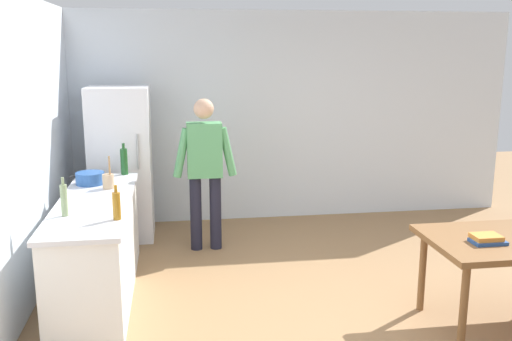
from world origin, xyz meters
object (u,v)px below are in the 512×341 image
at_px(bottle_oil_amber, 117,205).
at_px(bottle_vinegar_tall, 64,200).
at_px(refrigerator, 121,164).
at_px(person, 205,164).
at_px(utensil_jar, 108,181).
at_px(cooking_pot, 90,178).
at_px(book_stack, 487,239).
at_px(bottle_wine_green, 124,161).

bearing_deg(bottle_oil_amber, bottle_vinegar_tall, 159.22).
xyz_separation_m(refrigerator, person, (0.95, -0.55, 0.08)).
bearing_deg(utensil_jar, cooking_pot, 133.69).
height_order(refrigerator, book_stack, refrigerator).
height_order(utensil_jar, bottle_wine_green, bottle_wine_green).
bearing_deg(bottle_wine_green, book_stack, -37.14).
xyz_separation_m(cooking_pot, bottle_wine_green, (0.30, 0.40, 0.09)).
bearing_deg(cooking_pot, book_stack, -29.28).
relative_size(cooking_pot, book_stack, 1.55).
distance_m(bottle_vinegar_tall, book_stack, 3.36).
distance_m(refrigerator, person, 1.10).
bearing_deg(person, utensil_jar, -146.63).
xyz_separation_m(cooking_pot, utensil_jar, (0.20, -0.21, 0.02)).
relative_size(refrigerator, book_stack, 6.99).
bearing_deg(bottle_oil_amber, person, 64.67).
height_order(refrigerator, utensil_jar, refrigerator).
bearing_deg(bottle_vinegar_tall, refrigerator, 82.55).
distance_m(person, bottle_vinegar_tall, 1.95).
bearing_deg(utensil_jar, bottle_oil_amber, -80.49).
xyz_separation_m(bottle_vinegar_tall, book_stack, (3.27, -0.72, -0.26)).
height_order(utensil_jar, book_stack, utensil_jar).
bearing_deg(cooking_pot, bottle_oil_amber, -73.32).
height_order(refrigerator, cooking_pot, refrigerator).
height_order(cooking_pot, book_stack, cooking_pot).
bearing_deg(book_stack, refrigerator, 137.12).
relative_size(utensil_jar, book_stack, 1.24).
xyz_separation_m(refrigerator, cooking_pot, (-0.22, -0.98, 0.06)).
bearing_deg(bottle_oil_amber, book_stack, -11.05).
bearing_deg(person, bottle_oil_amber, -115.33).
bearing_deg(cooking_pot, refrigerator, 77.45).
height_order(cooking_pot, bottle_oil_amber, bottle_oil_amber).
relative_size(cooking_pot, bottle_wine_green, 1.18).
bearing_deg(book_stack, utensil_jar, 152.14).
bearing_deg(bottle_vinegar_tall, book_stack, -12.37).
distance_m(bottle_oil_amber, bottle_vinegar_tall, 0.46).
relative_size(refrigerator, cooking_pot, 4.50).
xyz_separation_m(utensil_jar, bottle_wine_green, (0.10, 0.61, 0.07)).
distance_m(utensil_jar, book_stack, 3.42).
bearing_deg(refrigerator, person, -30.23).
bearing_deg(bottle_wine_green, cooking_pot, -127.10).
distance_m(refrigerator, cooking_pot, 1.01).
bearing_deg(utensil_jar, person, 33.37).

